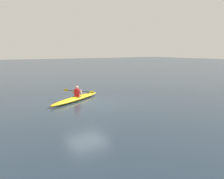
% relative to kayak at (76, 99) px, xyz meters
% --- Properties ---
extents(ground_plane, '(160.00, 160.00, 0.00)m').
position_rel_kayak_xyz_m(ground_plane, '(-0.08, 1.35, -0.14)').
color(ground_plane, '#1E2D3D').
extents(kayak, '(4.79, 3.19, 0.27)m').
position_rel_kayak_xyz_m(kayak, '(0.00, 0.00, 0.00)').
color(kayak, '#EAB214').
rests_on(kayak, ground).
extents(kayaker, '(1.29, 2.14, 0.70)m').
position_rel_kayak_xyz_m(kayaker, '(-0.13, -0.08, 0.42)').
color(kayaker, red).
rests_on(kayaker, kayak).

